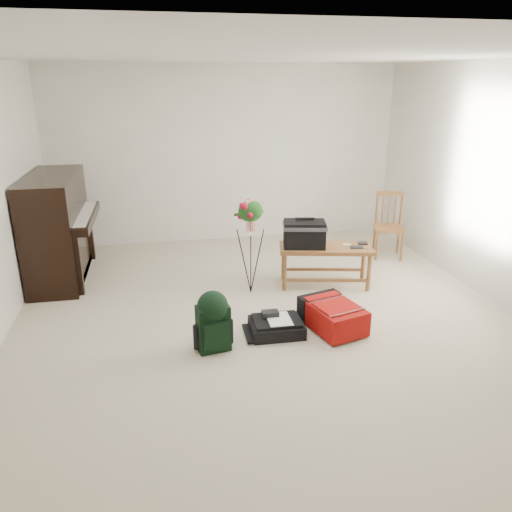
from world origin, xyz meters
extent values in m
cube|color=beige|center=(0.00, 0.00, 0.00)|extent=(5.00, 5.50, 0.01)
cube|color=white|center=(0.00, 0.00, 2.50)|extent=(5.00, 5.50, 0.01)
cube|color=silver|center=(0.00, 2.75, 1.25)|extent=(5.00, 0.04, 2.50)
cube|color=silver|center=(2.50, 0.00, 1.25)|extent=(0.04, 5.50, 2.50)
cube|color=black|center=(-2.20, 1.60, 0.62)|extent=(0.55, 1.50, 1.25)
cube|color=black|center=(-1.90, 1.60, 0.73)|extent=(0.28, 1.30, 0.10)
cube|color=white|center=(-1.90, 1.60, 0.78)|extent=(0.22, 1.20, 0.02)
cube|color=black|center=(-2.15, 1.60, 0.05)|extent=(0.45, 1.30, 0.10)
cube|color=brown|center=(0.86, 0.72, 0.46)|extent=(1.13, 0.64, 0.04)
cylinder|color=brown|center=(0.38, 0.55, 0.22)|extent=(0.05, 0.05, 0.44)
cylinder|color=brown|center=(0.38, 0.89, 0.22)|extent=(0.05, 0.05, 0.44)
cylinder|color=brown|center=(1.34, 0.55, 0.22)|extent=(0.05, 0.05, 0.44)
cylinder|color=brown|center=(1.34, 0.89, 0.22)|extent=(0.05, 0.05, 0.44)
cube|color=brown|center=(2.02, 1.49, 0.40)|extent=(0.48, 0.48, 0.04)
cylinder|color=brown|center=(1.86, 1.33, 0.19)|extent=(0.03, 0.03, 0.39)
cylinder|color=brown|center=(1.86, 1.65, 0.19)|extent=(0.03, 0.03, 0.39)
cylinder|color=brown|center=(2.18, 1.33, 0.19)|extent=(0.03, 0.03, 0.39)
cylinder|color=brown|center=(2.18, 1.65, 0.19)|extent=(0.03, 0.03, 0.39)
cube|color=brown|center=(2.02, 1.65, 0.85)|extent=(0.34, 0.14, 0.05)
cylinder|color=brown|center=(1.86, 1.65, 0.63)|extent=(0.03, 0.03, 0.47)
cylinder|color=brown|center=(2.18, 1.65, 0.63)|extent=(0.03, 0.03, 0.47)
cube|color=#A91607|center=(0.58, -0.35, 0.14)|extent=(0.57, 0.71, 0.24)
cube|color=black|center=(0.58, -0.10, 0.14)|extent=(0.46, 0.25, 0.26)
cube|color=#A91607|center=(0.58, -0.39, 0.27)|extent=(0.46, 0.44, 0.02)
cube|color=silver|center=(0.58, -0.57, 0.27)|extent=(0.38, 0.11, 0.01)
cube|color=black|center=(0.03, -0.32, 0.06)|extent=(0.50, 0.41, 0.12)
cube|color=black|center=(0.03, -0.32, 0.13)|extent=(0.44, 0.35, 0.03)
cube|color=white|center=(0.05, -0.34, 0.16)|extent=(0.22, 0.30, 0.01)
cube|color=black|center=(-0.02, -0.26, 0.18)|extent=(0.16, 0.10, 0.05)
cube|color=black|center=(-0.59, -0.50, 0.21)|extent=(0.31, 0.22, 0.43)
cube|color=black|center=(-0.59, -0.61, 0.19)|extent=(0.23, 0.08, 0.25)
sphere|color=black|center=(-0.59, -0.50, 0.43)|extent=(0.28, 0.28, 0.28)
cube|color=black|center=(-0.66, -0.41, 0.21)|extent=(0.04, 0.03, 0.38)
cube|color=black|center=(-0.52, -0.41, 0.21)|extent=(0.04, 0.03, 0.38)
cylinder|color=black|center=(-0.03, 0.68, 0.87)|extent=(0.01, 0.01, 0.29)
ellipsoid|color=#1B541A|center=(-0.03, 0.68, 0.95)|extent=(0.27, 0.19, 0.25)
cube|color=red|center=(-0.03, 0.67, 1.04)|extent=(0.14, 0.08, 0.08)
camera|label=1|loc=(-0.99, -4.45, 2.31)|focal=35.00mm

